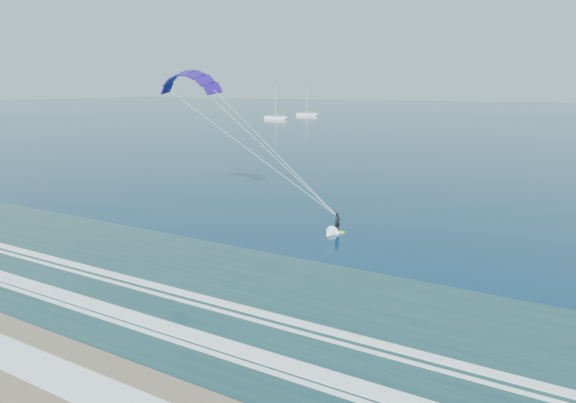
{
  "coord_description": "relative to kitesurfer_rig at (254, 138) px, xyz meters",
  "views": [
    {
      "loc": [
        27.1,
        -13.05,
        12.63
      ],
      "look_at": [
        5.73,
        23.51,
        3.11
      ],
      "focal_mm": 32.0,
      "sensor_mm": 36.0,
      "label": 1
    }
  ],
  "objects": [
    {
      "name": "kitesurfer_rig",
      "position": [
        0.0,
        0.0,
        0.0
      ],
      "size": [
        20.31,
        4.0,
        15.22
      ],
      "color": "#CEF31C",
      "rests_on": "ground"
    },
    {
      "name": "sailboat_0",
      "position": [
        -80.71,
        134.52,
        -7.31
      ],
      "size": [
        9.22,
        2.4,
        12.47
      ],
      "color": "silver",
      "rests_on": "ground"
    },
    {
      "name": "sailboat_1",
      "position": [
        -81.86,
        162.58,
        -7.31
      ],
      "size": [
        9.34,
        2.4,
        12.74
      ],
      "color": "silver",
      "rests_on": "ground"
    }
  ]
}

